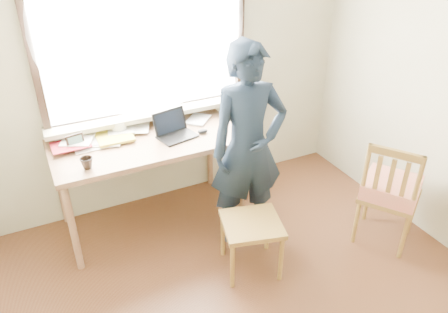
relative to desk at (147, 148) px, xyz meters
name	(u,v)px	position (x,y,z in m)	size (l,w,h in m)	color
room_shell	(281,104)	(0.34, -1.43, 0.89)	(3.52, 4.02, 2.61)	#BBB697
desk	(147,148)	(0.00, 0.00, 0.00)	(1.56, 0.78, 0.84)	#8B6445
laptop	(174,130)	(0.23, -0.04, 0.14)	(0.35, 0.31, 0.21)	black
mug_white	(119,127)	(-0.17, 0.22, 0.14)	(0.14, 0.14, 0.11)	white
mug_dark	(87,163)	(-0.53, -0.25, 0.13)	(0.09, 0.09, 0.09)	black
mouse	(203,131)	(0.47, -0.10, 0.10)	(0.09, 0.06, 0.03)	black
desk_clutter	(101,136)	(-0.33, 0.18, 0.11)	(0.88, 0.48, 0.04)	white
book_a	(91,140)	(-0.42, 0.17, 0.10)	(0.19, 0.26, 0.02)	white
book_b	(189,118)	(0.47, 0.21, 0.10)	(0.17, 0.24, 0.02)	white
picture_frame	(75,142)	(-0.55, 0.10, 0.14)	(0.14, 0.04, 0.11)	black
work_chair	(252,229)	(0.50, -0.92, -0.37)	(0.53, 0.51, 0.45)	olive
side_chair	(391,190)	(1.69, -1.12, -0.25)	(0.60, 0.61, 0.96)	olive
person	(248,148)	(0.67, -0.53, 0.11)	(0.63, 0.41, 1.71)	black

